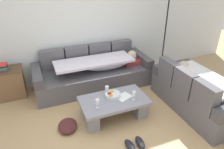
{
  "coord_description": "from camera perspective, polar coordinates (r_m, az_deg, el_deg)",
  "views": [
    {
      "loc": [
        -0.91,
        -2.38,
        2.47
      ],
      "look_at": [
        0.45,
        1.01,
        0.55
      ],
      "focal_mm": 32.86,
      "sensor_mm": 36.0,
      "label": 1
    }
  ],
  "objects": [
    {
      "name": "couch_near_window",
      "position": [
        4.25,
        22.51,
        -4.8
      ],
      "size": [
        0.92,
        1.83,
        0.88
      ],
      "rotation": [
        0.0,
        0.0,
        1.57
      ],
      "color": "#565357",
      "rests_on": "ground_plane"
    },
    {
      "name": "fruit_bowl",
      "position": [
        3.72,
        0.05,
        -5.66
      ],
      "size": [
        0.28,
        0.28,
        0.1
      ],
      "color": "silver",
      "rests_on": "coffee_table"
    },
    {
      "name": "wine_glass_near_left",
      "position": [
        3.42,
        -4.07,
        -7.62
      ],
      "size": [
        0.07,
        0.07,
        0.17
      ],
      "color": "silver",
      "rests_on": "coffee_table"
    },
    {
      "name": "back_wall",
      "position": [
        4.75,
        -10.48,
        13.68
      ],
      "size": [
        9.0,
        0.1,
        2.7
      ],
      "primitive_type": "cube",
      "color": "silver",
      "rests_on": "ground_plane"
    },
    {
      "name": "wine_glass_near_right",
      "position": [
        3.63,
        6.16,
        -5.42
      ],
      "size": [
        0.07,
        0.07,
        0.17
      ],
      "color": "silver",
      "rests_on": "coffee_table"
    },
    {
      "name": "wine_glass_far_back",
      "position": [
        3.76,
        -1.43,
        -3.96
      ],
      "size": [
        0.07,
        0.07,
        0.17
      ],
      "color": "silver",
      "rests_on": "coffee_table"
    },
    {
      "name": "side_cabinet",
      "position": [
        4.79,
        -27.34,
        -2.28
      ],
      "size": [
        0.72,
        0.44,
        0.64
      ],
      "color": "brown",
      "rests_on": "ground_plane"
    },
    {
      "name": "pair_of_shoes",
      "position": [
        3.36,
        6.44,
        -18.67
      ],
      "size": [
        0.31,
        0.28,
        0.09
      ],
      "color": "black",
      "rests_on": "ground_plane"
    },
    {
      "name": "coffee_table",
      "position": [
        3.76,
        0.54,
        -8.67
      ],
      "size": [
        1.2,
        0.68,
        0.38
      ],
      "color": "gray",
      "rests_on": "ground_plane"
    },
    {
      "name": "book_stack_on_cabinet",
      "position": [
        4.63,
        -28.01,
        1.93
      ],
      "size": [
        0.19,
        0.22,
        0.13
      ],
      "color": "#2D569E",
      "rests_on": "side_cabinet"
    },
    {
      "name": "ground_plane",
      "position": [
        3.55,
        -0.68,
        -16.36
      ],
      "size": [
        14.0,
        14.0,
        0.0
      ],
      "primitive_type": "plane",
      "color": "tan"
    },
    {
      "name": "couch_along_wall",
      "position": [
        4.7,
        -4.65,
        0.51
      ],
      "size": [
        2.57,
        0.92,
        0.88
      ],
      "color": "#565357",
      "rests_on": "ground_plane"
    },
    {
      "name": "floor_lamp",
      "position": [
        5.3,
        14.5,
        12.08
      ],
      "size": [
        0.33,
        0.31,
        1.95
      ],
      "color": "black",
      "rests_on": "ground_plane"
    },
    {
      "name": "open_magazine",
      "position": [
        3.74,
        3.3,
        -6.2
      ],
      "size": [
        0.33,
        0.29,
        0.01
      ],
      "primitive_type": "cube",
      "rotation": [
        0.0,
        0.0,
        0.35
      ],
      "color": "white",
      "rests_on": "coffee_table"
    },
    {
      "name": "crumpled_garment",
      "position": [
        3.69,
        -12.24,
        -13.76
      ],
      "size": [
        0.39,
        0.45,
        0.12
      ],
      "primitive_type": "ellipsoid",
      "rotation": [
        0.0,
        0.0,
        1.39
      ],
      "color": "#4C2323",
      "rests_on": "ground_plane"
    }
  ]
}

